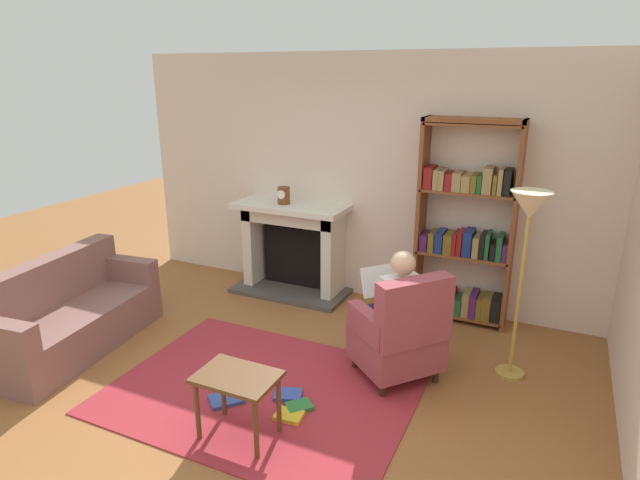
% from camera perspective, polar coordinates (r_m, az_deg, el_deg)
% --- Properties ---
extents(ground, '(14.00, 14.00, 0.00)m').
position_cam_1_polar(ground, '(4.29, -8.39, -17.89)').
color(ground, '#955C30').
extents(back_wall, '(5.60, 0.10, 2.70)m').
position_cam_1_polar(back_wall, '(5.89, 4.69, 6.54)').
color(back_wall, beige).
rests_on(back_wall, ground).
extents(area_rug, '(2.40, 1.80, 0.01)m').
position_cam_1_polar(area_rug, '(4.50, -6.24, -15.88)').
color(area_rug, '#A12A33').
rests_on(area_rug, ground).
extents(fireplace, '(1.34, 0.64, 1.07)m').
position_cam_1_polar(fireplace, '(6.16, -2.79, -0.45)').
color(fireplace, '#4C4742').
rests_on(fireplace, ground).
extents(mantel_clock, '(0.14, 0.14, 0.19)m').
position_cam_1_polar(mantel_clock, '(5.95, -3.95, 4.84)').
color(mantel_clock, brown).
rests_on(mantel_clock, fireplace).
extents(bookshelf, '(0.95, 0.32, 2.08)m').
position_cam_1_polar(bookshelf, '(5.49, 15.49, 0.92)').
color(bookshelf, brown).
rests_on(bookshelf, ground).
extents(armchair_reading, '(0.89, 0.89, 0.97)m').
position_cam_1_polar(armchair_reading, '(4.47, 8.72, -9.98)').
color(armchair_reading, '#331E14').
rests_on(armchair_reading, ground).
extents(seated_reader, '(0.59, 0.57, 1.14)m').
position_cam_1_polar(seated_reader, '(4.47, 8.02, -7.13)').
color(seated_reader, silver).
rests_on(seated_reader, ground).
extents(sofa_floral, '(0.91, 1.77, 0.85)m').
position_cam_1_polar(sofa_floral, '(5.48, -25.54, -7.44)').
color(sofa_floral, '#815953').
rests_on(sofa_floral, ground).
extents(side_table, '(0.56, 0.39, 0.50)m').
position_cam_1_polar(side_table, '(3.83, -8.94, -15.28)').
color(side_table, brown).
rests_on(side_table, ground).
extents(scattered_books, '(0.84, 0.53, 0.03)m').
position_cam_1_polar(scattered_books, '(4.31, -5.35, -17.15)').
color(scattered_books, '#334CA5').
rests_on(scattered_books, area_rug).
extents(floor_lamp, '(0.32, 0.32, 1.61)m').
position_cam_1_polar(floor_lamp, '(4.44, 21.61, 1.79)').
color(floor_lamp, '#B7933F').
rests_on(floor_lamp, ground).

